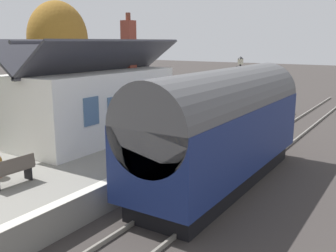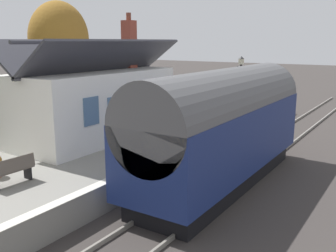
# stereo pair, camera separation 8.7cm
# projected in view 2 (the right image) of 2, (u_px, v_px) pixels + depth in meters

# --- Properties ---
(ground_plane) EXTENTS (160.00, 160.00, 0.00)m
(ground_plane) POSITION_uv_depth(u_px,v_px,m) (199.00, 179.00, 14.98)
(ground_plane) COLOR #383330
(platform) EXTENTS (32.00, 6.57, 0.95)m
(platform) POSITION_uv_depth(u_px,v_px,m) (115.00, 151.00, 17.16)
(platform) COLOR gray
(platform) RESTS_ON ground
(platform_edge_coping) EXTENTS (32.00, 0.36, 0.02)m
(platform_edge_coping) POSITION_uv_depth(u_px,v_px,m) (174.00, 151.00, 15.40)
(platform_edge_coping) COLOR beige
(platform_edge_coping) RESTS_ON platform
(rail_near) EXTENTS (52.00, 0.08, 0.14)m
(rail_near) POSITION_uv_depth(u_px,v_px,m) (238.00, 186.00, 14.11)
(rail_near) COLOR gray
(rail_near) RESTS_ON ground
(rail_far) EXTENTS (52.00, 0.08, 0.14)m
(rail_far) POSITION_uv_depth(u_px,v_px,m) (203.00, 179.00, 14.87)
(rail_far) COLOR gray
(rail_far) RESTS_ON ground
(train) EXTENTS (9.91, 2.73, 4.32)m
(train) POSITION_uv_depth(u_px,v_px,m) (223.00, 127.00, 14.07)
(train) COLOR black
(train) RESTS_ON ground
(station_building) EXTENTS (8.25, 3.72, 5.69)m
(station_building) POSITION_uv_depth(u_px,v_px,m) (96.00, 102.00, 17.40)
(station_building) COLOR white
(station_building) RESTS_ON platform
(bench_platform_end) EXTENTS (1.42, 0.48, 0.88)m
(bench_platform_end) POSITION_uv_depth(u_px,v_px,m) (196.00, 113.00, 20.97)
(bench_platform_end) COLOR brown
(bench_platform_end) RESTS_ON platform
(bench_mid_platform) EXTENTS (1.41, 0.48, 0.88)m
(bench_mid_platform) POSITION_uv_depth(u_px,v_px,m) (13.00, 170.00, 11.75)
(bench_mid_platform) COLOR brown
(bench_mid_platform) RESTS_ON platform
(planter_edge_near) EXTENTS (0.63, 0.63, 0.95)m
(planter_edge_near) POSITION_uv_depth(u_px,v_px,m) (236.00, 106.00, 23.39)
(planter_edge_near) COLOR gray
(planter_edge_near) RESTS_ON platform
(lamp_post_platform) EXTENTS (0.32, 0.50, 3.51)m
(lamp_post_platform) POSITION_uv_depth(u_px,v_px,m) (241.00, 75.00, 21.81)
(lamp_post_platform) COLOR black
(lamp_post_platform) RESTS_ON platform
(tree_distant) EXTENTS (3.92, 3.47, 7.76)m
(tree_distant) POSITION_uv_depth(u_px,v_px,m) (59.00, 39.00, 24.10)
(tree_distant) COLOR #4C3828
(tree_distant) RESTS_ON ground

